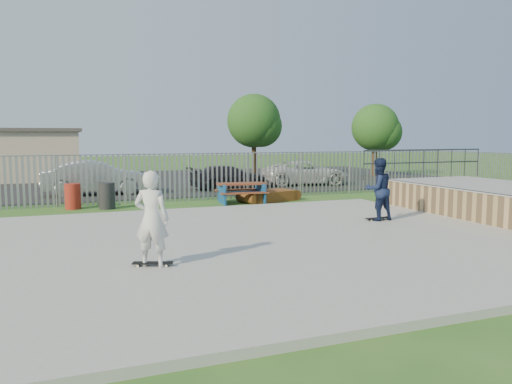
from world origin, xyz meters
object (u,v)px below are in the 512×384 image
object	(u,v)px
trash_bin_grey	(107,196)
car_dark	(229,177)
picnic_table	(241,193)
tree_mid	(254,121)
funbox	(269,196)
trash_bin_red	(73,196)
skater_white	(152,219)
car_silver	(96,178)
tree_right	(375,128)
skater_navy	(378,189)
car_white	(306,173)

from	to	relation	value
trash_bin_grey	car_dark	world-z (taller)	car_dark
picnic_table	tree_mid	world-z (taller)	tree_mid
car_dark	tree_mid	distance (m)	8.97
picnic_table	funbox	distance (m)	1.30
trash_bin_grey	tree_mid	size ratio (longest dim) A/B	0.18
picnic_table	trash_bin_red	xyz separation A→B (m)	(-6.47, 0.66, 0.06)
picnic_table	tree_mid	distance (m)	14.00
skater_white	picnic_table	bearing A→B (deg)	-88.39
funbox	car_silver	distance (m)	8.30
tree_mid	tree_right	world-z (taller)	tree_mid
funbox	trash_bin_grey	world-z (taller)	trash_bin_grey
funbox	skater_navy	distance (m)	6.56
car_dark	tree_right	xyz separation A→B (m)	(11.87, 4.45, 2.68)
trash_bin_red	skater_white	xyz separation A→B (m)	(1.30, -10.01, 0.63)
picnic_table	trash_bin_red	bearing A→B (deg)	-179.41
car_dark	skater_navy	size ratio (longest dim) A/B	2.18
picnic_table	trash_bin_grey	xyz separation A→B (m)	(-5.27, 0.24, 0.07)
car_dark	car_white	distance (m)	4.74
tree_mid	skater_white	xyz separation A→B (m)	(-10.49, -21.87, -2.64)
trash_bin_red	car_white	xyz separation A→B (m)	(12.33, 5.15, 0.21)
skater_white	car_dark	bearing A→B (deg)	-82.95
picnic_table	skater_navy	bearing A→B (deg)	-64.47
tree_mid	skater_navy	bearing A→B (deg)	-99.41
funbox	car_white	size ratio (longest dim) A/B	0.50
trash_bin_red	trash_bin_grey	xyz separation A→B (m)	(1.20, -0.42, 0.02)
skater_navy	skater_white	distance (m)	7.96
trash_bin_red	tree_right	xyz separation A→B (m)	(19.50, 9.00, 2.82)
car_white	trash_bin_red	bearing A→B (deg)	119.61
tree_mid	skater_navy	xyz separation A→B (m)	(-3.13, -18.86, -2.64)
trash_bin_grey	car_white	world-z (taller)	car_white
picnic_table	car_white	distance (m)	8.26
car_white	skater_white	bearing A→B (deg)	150.90
trash_bin_red	car_silver	size ratio (longest dim) A/B	0.20
skater_white	tree_right	bearing A→B (deg)	-103.22
tree_mid	trash_bin_grey	bearing A→B (deg)	-130.82
funbox	car_dark	world-z (taller)	car_dark
picnic_table	trash_bin_grey	world-z (taller)	trash_bin_grey
picnic_table	car_dark	xyz separation A→B (m)	(1.16, 5.21, 0.20)
picnic_table	car_silver	size ratio (longest dim) A/B	0.44
car_silver	skater_white	bearing A→B (deg)	-178.12
trash_bin_grey	skater_white	xyz separation A→B (m)	(0.11, -9.59, 0.61)
car_dark	skater_white	world-z (taller)	skater_white
car_white	tree_mid	world-z (taller)	tree_mid
car_silver	car_white	xyz separation A→B (m)	(11.22, 0.76, -0.12)
trash_bin_grey	tree_mid	distance (m)	16.54
trash_bin_red	car_dark	distance (m)	8.89
funbox	car_white	world-z (taller)	car_white
picnic_table	car_dark	size ratio (longest dim) A/B	0.51
trash_bin_red	trash_bin_grey	world-z (taller)	trash_bin_grey
funbox	trash_bin_grey	xyz separation A→B (m)	(-6.55, 0.14, 0.27)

